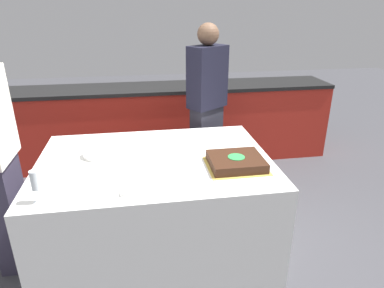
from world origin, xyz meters
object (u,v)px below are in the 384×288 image
at_px(cake, 236,162).
at_px(person_cutting_cake, 207,111).
at_px(plate_stack, 97,153).
at_px(wine_glass, 35,182).

xyz_separation_m(cake, person_cutting_cake, (-0.00, 1.02, 0.06)).
xyz_separation_m(plate_stack, person_cutting_cake, (0.96, 0.70, 0.06)).
relative_size(cake, person_cutting_cake, 0.24).
distance_m(cake, person_cutting_cake, 1.02).
xyz_separation_m(cake, plate_stack, (-0.96, 0.32, -0.00)).
distance_m(plate_stack, person_cutting_cake, 1.19).
bearing_deg(person_cutting_cake, cake, 55.87).
distance_m(cake, wine_glass, 1.27).
height_order(plate_stack, wine_glass, wine_glass).
xyz_separation_m(plate_stack, wine_glass, (-0.27, -0.60, 0.11)).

